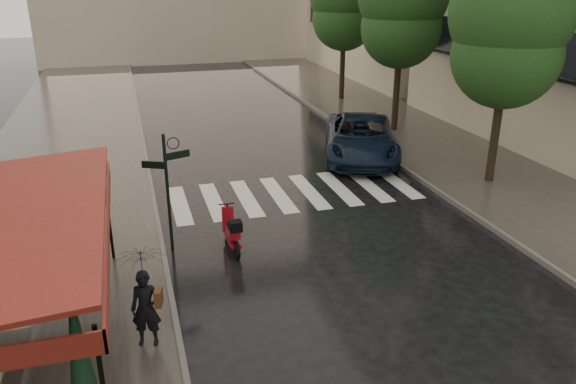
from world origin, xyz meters
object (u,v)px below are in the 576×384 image
pedestrian_with_umbrella (142,270)px  scooter (232,232)px  parasol_back (77,343)px  parked_car (361,138)px  parasol_front (78,354)px

pedestrian_with_umbrella → scooter: size_ratio=1.48×
pedestrian_with_umbrella → parasol_back: 1.88m
scooter → parked_car: 8.88m
pedestrian_with_umbrella → scooter: 4.45m
parasol_front → parasol_back: bearing=90.8°
parasol_front → parked_car: bearing=50.4°
parasol_front → parasol_back: 0.16m
scooter → parasol_front: size_ratio=0.73×
parasol_front → parasol_back: (-0.00, 0.10, 0.12)m
parasol_back → parasol_front: bearing=-89.2°
parasol_front → parasol_back: size_ratio=0.90×
scooter → parked_car: parked_car is taller
scooter → parked_car: (6.24, 6.32, 0.30)m
parked_car → parasol_back: parasol_back is taller
parked_car → pedestrian_with_umbrella: bearing=-111.0°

